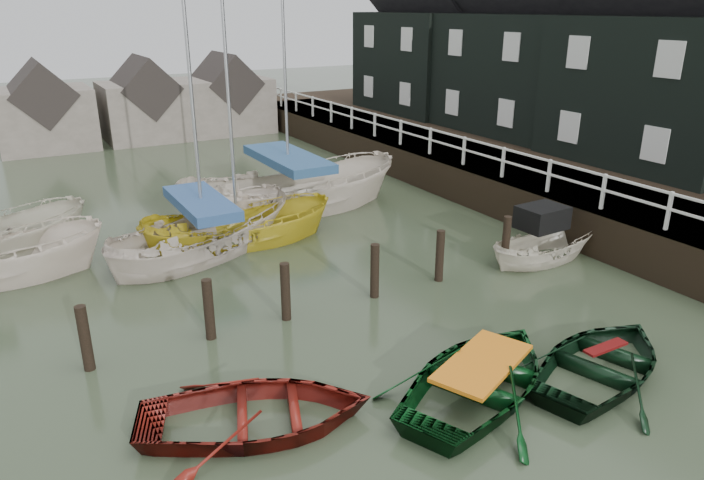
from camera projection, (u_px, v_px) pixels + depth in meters
ground at (402, 365)px, 12.68m from camera, size 120.00×120.00×0.00m
pier at (459, 169)px, 24.97m from camera, size 3.04×32.00×2.70m
land_strip at (556, 170)px, 27.79m from camera, size 14.00×38.00×1.50m
quay_houses at (598, 37)px, 24.71m from camera, size 6.52×28.14×10.01m
mooring_pilings at (289, 299)px, 14.42m from camera, size 13.72×0.22×1.80m
far_sheds at (143, 105)px, 33.53m from camera, size 14.00×4.08×4.39m
rowboat_red at (258, 427)px, 10.83m from camera, size 4.75×4.07×0.83m
rowboat_green at (480, 392)px, 11.80m from camera, size 5.14×4.51×0.89m
rowboat_dkgreen at (601, 374)px, 12.37m from camera, size 4.57×3.81×0.81m
motorboat at (543, 255)px, 17.98m from camera, size 3.81×1.56×2.25m
sailboat_b at (205, 249)px, 18.55m from camera, size 6.91×4.79×11.02m
sailboat_c at (238, 241)px, 19.31m from camera, size 6.14×3.22×10.32m
sailboat_d at (290, 207)px, 22.43m from camera, size 8.36×3.95×13.86m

